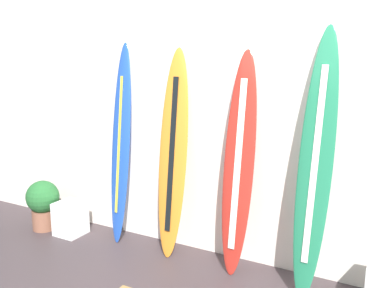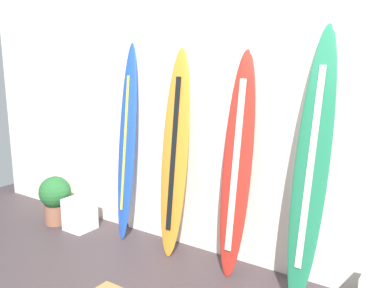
# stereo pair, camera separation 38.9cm
# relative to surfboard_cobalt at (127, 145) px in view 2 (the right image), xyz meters

# --- Properties ---
(wall_back) EXTENTS (7.20, 0.20, 2.80)m
(wall_back) POSITION_rel_surfboard_cobalt_xyz_m (1.22, 0.28, 0.38)
(wall_back) COLOR silver
(wall_back) RESTS_ON ground
(surfboard_cobalt) EXTENTS (0.25, 0.31, 2.07)m
(surfboard_cobalt) POSITION_rel_surfboard_cobalt_xyz_m (0.00, 0.00, 0.00)
(surfboard_cobalt) COLOR #204CB3
(surfboard_cobalt) RESTS_ON ground
(surfboard_sunset) EXTENTS (0.30, 0.32, 2.02)m
(surfboard_sunset) POSITION_rel_surfboard_cobalt_xyz_m (0.63, -0.02, -0.01)
(surfboard_sunset) COLOR orange
(surfboard_sunset) RESTS_ON ground
(surfboard_crimson) EXTENTS (0.29, 0.34, 2.00)m
(surfboard_crimson) POSITION_rel_surfboard_cobalt_xyz_m (1.31, -0.03, -0.02)
(surfboard_crimson) COLOR #B4271E
(surfboard_crimson) RESTS_ON ground
(surfboard_emerald) EXTENTS (0.29, 0.46, 2.19)m
(surfboard_emerald) POSITION_rel_surfboard_cobalt_xyz_m (1.98, -0.07, 0.07)
(surfboard_emerald) COLOR #217751
(surfboard_emerald) RESTS_ON ground
(display_block_center) EXTENTS (0.29, 0.29, 0.37)m
(display_block_center) POSITION_rel_surfboard_cobalt_xyz_m (-0.60, -0.17, -0.84)
(display_block_center) COLOR white
(display_block_center) RESTS_ON ground
(potted_plant) EXTENTS (0.37, 0.37, 0.56)m
(potted_plant) POSITION_rel_surfboard_cobalt_xyz_m (-0.97, -0.21, -0.70)
(potted_plant) COLOR brown
(potted_plant) RESTS_ON ground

